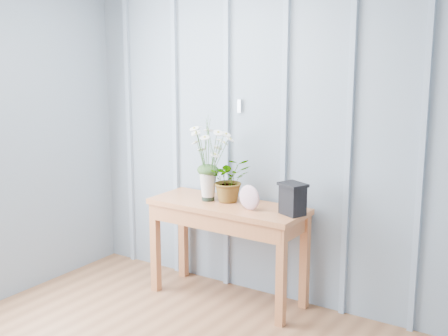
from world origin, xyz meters
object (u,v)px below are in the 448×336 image
Objects in this scene: felt_disc_vessel at (249,198)px; carved_box at (293,199)px; daisy_vase at (208,151)px; sideboard at (228,219)px.

felt_disc_vessel is 0.81× the size of carved_box.
felt_disc_vessel is at bearing -7.48° from daisy_vase.
daisy_vase is 0.49m from felt_disc_vessel.
daisy_vase is 0.75m from carved_box.
daisy_vase is (-0.18, -0.00, 0.49)m from sideboard.
carved_box is (0.53, 0.01, 0.23)m from sideboard.
daisy_vase is at bearing -178.88° from felt_disc_vessel.
daisy_vase is 2.69× the size of carved_box.
carved_box reaches higher than felt_disc_vessel.
daisy_vase reaches higher than carved_box.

